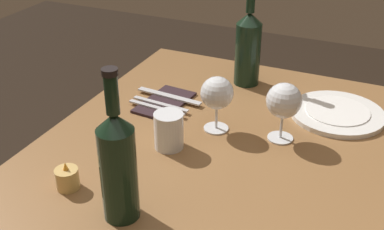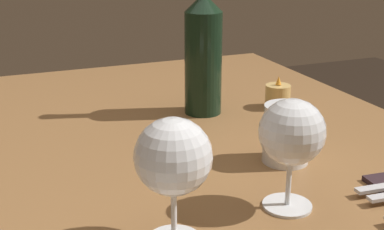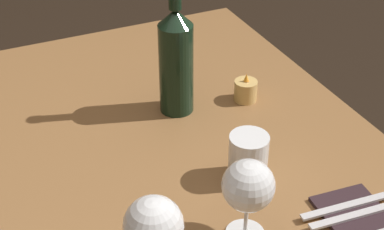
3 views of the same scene
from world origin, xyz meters
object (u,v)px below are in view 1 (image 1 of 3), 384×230
object	(u,v)px
fork_inner	(161,104)
fork_outer	(157,108)
dinner_plate	(337,113)
wine_bottle	(118,164)
water_tumbler	(169,132)
wine_glass_left	(284,102)
wine_bottle_second	(248,47)
folded_napkin	(165,102)
wine_glass_right	(217,94)
table_knife	(169,96)
votive_candle	(67,179)

from	to	relation	value
fork_inner	fork_outer	xyz separation A→B (m)	(-0.03, 0.00, 0.00)
dinner_plate	wine_bottle	bearing A→B (deg)	151.50
wine_bottle	water_tumbler	size ratio (longest dim) A/B	3.49
wine_glass_left	dinner_plate	size ratio (longest dim) A/B	0.60
wine_bottle_second	folded_napkin	world-z (taller)	wine_bottle_second
wine_glass_right	water_tumbler	world-z (taller)	wine_glass_right
wine_glass_right	table_knife	xyz separation A→B (m)	(0.10, 0.19, -0.09)
water_tumbler	folded_napkin	world-z (taller)	water_tumbler
wine_bottle_second	dinner_plate	bearing A→B (deg)	-108.05
wine_glass_left	table_knife	xyz separation A→B (m)	(0.08, 0.36, -0.10)
dinner_plate	fork_inner	xyz separation A→B (m)	(-0.16, 0.47, 0.00)
fork_outer	folded_napkin	bearing A→B (deg)	0.00
wine_glass_right	dinner_plate	bearing A→B (deg)	-53.64
wine_glass_right	votive_candle	xyz separation A→B (m)	(-0.37, 0.20, -0.08)
water_tumbler	fork_outer	xyz separation A→B (m)	(0.15, 0.12, -0.03)
water_tumbler	fork_outer	distance (m)	0.19
wine_glass_left	wine_bottle_second	xyz separation A→B (m)	(0.28, 0.19, 0.01)
water_tumbler	fork_inner	bearing A→B (deg)	33.22
wine_glass_right	water_tumbler	size ratio (longest dim) A/B	1.61
water_tumbler	table_knife	bearing A→B (deg)	26.53
folded_napkin	fork_outer	world-z (taller)	fork_outer
wine_bottle_second	folded_napkin	distance (m)	0.31
wine_glass_left	water_tumbler	bearing A→B (deg)	121.83
votive_candle	dinner_plate	distance (m)	0.75
votive_candle	dinner_plate	bearing A→B (deg)	-40.08
wine_glass_right	table_knife	size ratio (longest dim) A/B	0.71
wine_bottle_second	fork_outer	size ratio (longest dim) A/B	1.76
folded_napkin	fork_inner	distance (m)	0.03
votive_candle	wine_bottle	bearing A→B (deg)	-100.55
wine_bottle	fork_inner	xyz separation A→B (m)	(0.45, 0.14, -0.12)
wine_glass_left	wine_bottle	size ratio (longest dim) A/B	0.48
wine_bottle_second	fork_outer	world-z (taller)	wine_bottle_second
wine_bottle	fork_inner	world-z (taller)	wine_bottle
dinner_plate	folded_napkin	distance (m)	0.49
wine_glass_left	wine_glass_right	distance (m)	0.17
water_tumbler	fork_outer	bearing A→B (deg)	37.35
folded_napkin	fork_inner	size ratio (longest dim) A/B	1.10
fork_inner	wine_glass_left	bearing A→B (deg)	-93.99
votive_candle	table_knife	world-z (taller)	votive_candle
wine_glass_left	wine_bottle_second	bearing A→B (deg)	33.74
folded_napkin	dinner_plate	bearing A→B (deg)	-74.14
votive_candle	wine_bottle_second	bearing A→B (deg)	-15.30
votive_candle	folded_napkin	size ratio (longest dim) A/B	0.34
wine_bottle	fork_outer	world-z (taller)	wine_bottle
wine_glass_left	table_knife	size ratio (longest dim) A/B	0.73
table_knife	wine_bottle_second	bearing A→B (deg)	-40.31
wine_bottle	wine_bottle_second	distance (m)	0.70
wine_bottle_second	folded_napkin	xyz separation A→B (m)	(-0.23, 0.17, -0.12)
dinner_plate	table_knife	bearing A→B (deg)	102.43
wine_glass_right	wine_bottle	distance (m)	0.40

